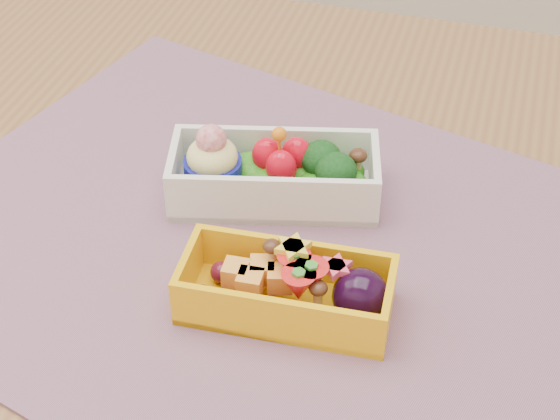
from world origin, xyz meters
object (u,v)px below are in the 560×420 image
(table, at_px, (253,300))
(bento_yellow, at_px, (291,289))
(placemat, at_px, (269,248))
(bento_white, at_px, (273,174))

(table, relative_size, bento_yellow, 7.50)
(table, bearing_deg, placemat, -51.24)
(placemat, bearing_deg, bento_white, 103.69)
(placemat, relative_size, bento_white, 3.12)
(table, distance_m, bento_white, 0.13)
(table, xyz_separation_m, placemat, (0.03, -0.03, 0.10))
(table, height_order, bento_yellow, bento_yellow)
(bento_yellow, bearing_deg, placemat, 116.10)
(bento_yellow, bearing_deg, table, 119.57)
(placemat, height_order, bento_yellow, bento_yellow)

